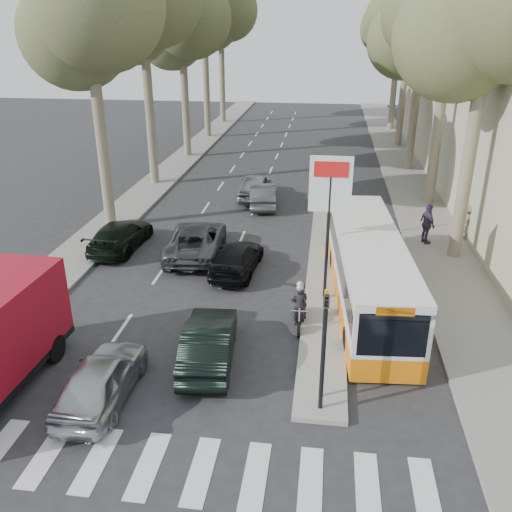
{
  "coord_description": "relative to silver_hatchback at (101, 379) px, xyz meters",
  "views": [
    {
      "loc": [
        3.09,
        -13.52,
        9.81
      ],
      "look_at": [
        0.58,
        5.28,
        1.6
      ],
      "focal_mm": 38.0,
      "sensor_mm": 36.0,
      "label": 1
    }
  ],
  "objects": [
    {
      "name": "queue_car_a",
      "position": [
        0.22,
        10.47,
        0.03
      ],
      "size": [
        2.84,
        5.38,
        1.44
      ],
      "primitive_type": "imported",
      "rotation": [
        0.0,
        0.0,
        3.23
      ],
      "color": "#43454A",
      "rests_on": "ground"
    },
    {
      "name": "silver_hatchback",
      "position": [
        0.0,
        0.0,
        0.0
      ],
      "size": [
        1.63,
        4.05,
        1.38
      ],
      "primitive_type": "imported",
      "rotation": [
        0.0,
        0.0,
        3.14
      ],
      "color": "#B0B3B9",
      "rests_on": "ground"
    },
    {
      "name": "pedestrian_far",
      "position": [
        12.83,
        13.96,
        0.27
      ],
      "size": [
        1.14,
        1.04,
        1.67
      ],
      "primitive_type": "imported",
      "rotation": [
        0.0,
        0.0,
        3.8
      ],
      "color": "#706154",
      "rests_on": "sidewalk_right"
    },
    {
      "name": "tree_l_a",
      "position": [
        -5.04,
        13.85,
        9.69
      ],
      "size": [
        7.4,
        7.2,
        14.1
      ],
      "color": "#6B604C",
      "rests_on": "ground"
    },
    {
      "name": "queue_car_b",
      "position": [
        2.34,
        8.91,
        -0.08
      ],
      "size": [
        2.03,
        4.34,
        1.23
      ],
      "primitive_type": "imported",
      "rotation": [
        0.0,
        0.0,
        3.07
      ],
      "color": "black",
      "rests_on": "ground"
    },
    {
      "name": "tree_r_e",
      "position": [
        12.06,
        43.85,
        9.69
      ],
      "size": [
        7.4,
        7.2,
        14.1
      ],
      "color": "#6B604C",
      "rests_on": "ground"
    },
    {
      "name": "tree_l_e",
      "position": [
        -5.14,
        45.85,
        10.04
      ],
      "size": [
        7.4,
        7.2,
        14.49
      ],
      "color": "#6B604C",
      "rests_on": "ground"
    },
    {
      "name": "median_left",
      "position": [
        -5.16,
        29.74,
        -0.63
      ],
      "size": [
        2.4,
        64.0,
        0.12
      ],
      "primitive_type": "cube",
      "color": "gray",
      "rests_on": "ground"
    },
    {
      "name": "city_bus",
      "position": [
        7.64,
        6.76,
        0.73
      ],
      "size": [
        2.98,
        10.39,
        2.7
      ],
      "rotation": [
        0.0,
        0.0,
        0.07
      ],
      "color": "orange",
      "rests_on": "ground"
    },
    {
      "name": "traffic_island",
      "position": [
        6.09,
        12.74,
        -0.61
      ],
      "size": [
        1.5,
        26.0,
        0.16
      ],
      "primitive_type": "cube",
      "color": "gray",
      "rests_on": "ground"
    },
    {
      "name": "dark_hatchback",
      "position": [
        2.58,
        2.24,
        0.01
      ],
      "size": [
        1.88,
        4.35,
        1.39
      ],
      "primitive_type": "imported",
      "rotation": [
        0.0,
        0.0,
        3.24
      ],
      "color": "black",
      "rests_on": "ground"
    },
    {
      "name": "tree_r_d",
      "position": [
        11.96,
        35.85,
        10.38
      ],
      "size": [
        7.4,
        7.2,
        14.88
      ],
      "color": "#6B604C",
      "rests_on": "ground"
    },
    {
      "name": "queue_car_e",
      "position": [
        -3.46,
        10.74,
        -0.03
      ],
      "size": [
        2.08,
        4.65,
        1.32
      ],
      "primitive_type": "imported",
      "rotation": [
        0.0,
        0.0,
        3.09
      ],
      "color": "black",
      "rests_on": "ground"
    },
    {
      "name": "billboard",
      "position": [
        6.09,
        6.74,
        3.01
      ],
      "size": [
        1.5,
        12.1,
        5.6
      ],
      "color": "yellow",
      "rests_on": "ground"
    },
    {
      "name": "queue_car_c",
      "position": [
        1.74,
        19.37,
        0.07
      ],
      "size": [
        1.81,
        4.45,
        1.51
      ],
      "primitive_type": "imported",
      "rotation": [
        0.0,
        0.0,
        3.15
      ],
      "color": "#94959B",
      "rests_on": "ground"
    },
    {
      "name": "pedestrian_near",
      "position": [
        10.76,
        13.04,
        0.4
      ],
      "size": [
        0.93,
        1.26,
        1.94
      ],
      "primitive_type": "imported",
      "rotation": [
        0.0,
        0.0,
        1.94
      ],
      "color": "#3F344E",
      "rests_on": "sidewalk_right"
    },
    {
      "name": "tree_r_c",
      "position": [
        11.86,
        27.85,
        9.0
      ],
      "size": [
        7.4,
        7.2,
        13.32
      ],
      "color": "#6B604C",
      "rests_on": "ground"
    },
    {
      "name": "building_far",
      "position": [
        18.34,
        35.74,
        7.31
      ],
      "size": [
        11.0,
        20.0,
        16.0
      ],
      "primitive_type": "cube",
      "color": "#B7A88E",
      "rests_on": "ground"
    },
    {
      "name": "sidewalk_right",
      "position": [
        11.44,
        26.74,
        -0.63
      ],
      "size": [
        3.2,
        70.0,
        0.12
      ],
      "primitive_type": "cube",
      "color": "gray",
      "rests_on": "ground"
    },
    {
      "name": "tree_r_a",
      "position": [
        11.96,
        11.85,
        9.69
      ],
      "size": [
        7.4,
        7.2,
        14.1
      ],
      "color": "#6B604C",
      "rests_on": "ground"
    },
    {
      "name": "ground",
      "position": [
        2.84,
        1.74,
        -0.69
      ],
      "size": [
        120.0,
        120.0,
        0.0
      ],
      "primitive_type": "plane",
      "color": "#28282B",
      "rests_on": "ground"
    },
    {
      "name": "traffic_light_island",
      "position": [
        6.09,
        0.24,
        1.8
      ],
      "size": [
        0.16,
        0.41,
        3.6
      ],
      "color": "black",
      "rests_on": "ground"
    },
    {
      "name": "tree_l_c",
      "position": [
        -4.94,
        29.85,
        9.35
      ],
      "size": [
        7.4,
        7.2,
        13.71
      ],
      "color": "#6B604C",
      "rests_on": "ground"
    },
    {
      "name": "queue_car_d",
      "position": [
        2.34,
        17.99,
        -0.01
      ],
      "size": [
        1.98,
        4.26,
        1.35
      ],
      "primitive_type": "imported",
      "rotation": [
        0.0,
        0.0,
        3.28
      ],
      "color": "#4C4F54",
      "rests_on": "ground"
    },
    {
      "name": "motorcycle",
      "position": [
        5.23,
        4.94,
        0.05
      ],
      "size": [
        0.7,
        1.91,
        1.62
      ],
      "rotation": [
        0.0,
        0.0,
        0.05
      ],
      "color": "black",
      "rests_on": "ground"
    }
  ]
}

